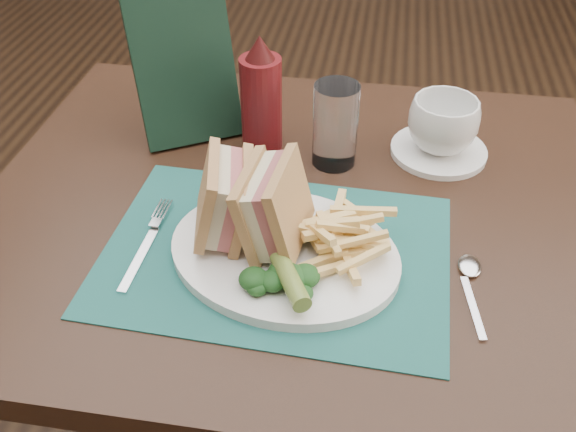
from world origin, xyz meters
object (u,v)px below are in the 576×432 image
object	(u,v)px
table_main	(293,365)
sandwich_half_a	(207,198)
sandwich_half_b	(258,203)
saucer	(438,151)
drinking_glass	(335,125)
coffee_cup	(443,125)
plate	(284,253)
check_presenter	(184,62)
placemat	(276,253)
ketchup_bottle	(261,94)

from	to	relation	value
table_main	sandwich_half_a	xyz separation A→B (m)	(-0.10, -0.10, 0.45)
sandwich_half_b	saucer	bearing A→B (deg)	53.60
drinking_glass	coffee_cup	bearing A→B (deg)	16.48
plate	check_presenter	world-z (taller)	check_presenter
sandwich_half_b	check_presenter	size ratio (longest dim) A/B	0.46
coffee_cup	check_presenter	distance (m)	0.41
placemat	saucer	bearing A→B (deg)	51.67
table_main	plate	size ratio (longest dim) A/B	3.00
placemat	sandwich_half_b	bearing A→B (deg)	161.22
sandwich_half_a	saucer	size ratio (longest dim) A/B	0.74
placemat	check_presenter	bearing A→B (deg)	124.77
ketchup_bottle	check_presenter	size ratio (longest dim) A/B	0.73
plate	sandwich_half_a	bearing A→B (deg)	-175.41
coffee_cup	ketchup_bottle	bearing A→B (deg)	-175.72
coffee_cup	saucer	bearing A→B (deg)	180.00
plate	sandwich_half_a	distance (m)	0.12
table_main	drinking_glass	xyz separation A→B (m)	(0.04, 0.11, 0.44)
placemat	coffee_cup	bearing A→B (deg)	51.67
sandwich_half_a	saucer	world-z (taller)	sandwich_half_a
table_main	ketchup_bottle	bearing A→B (deg)	118.01
plate	drinking_glass	size ratio (longest dim) A/B	2.31
drinking_glass	check_presenter	distance (m)	0.25
placemat	coffee_cup	size ratio (longest dim) A/B	4.15
saucer	drinking_glass	xyz separation A→B (m)	(-0.16, -0.05, 0.06)
plate	check_presenter	bearing A→B (deg)	140.31
placemat	sandwich_half_a	xyz separation A→B (m)	(-0.09, 0.01, 0.07)
table_main	sandwich_half_a	bearing A→B (deg)	-133.25
drinking_glass	ketchup_bottle	xyz separation A→B (m)	(-0.12, 0.03, 0.03)
table_main	check_presenter	world-z (taller)	check_presenter
plate	sandwich_half_a	xyz separation A→B (m)	(-0.10, 0.02, 0.06)
sandwich_half_a	placemat	bearing A→B (deg)	-18.92
saucer	check_presenter	bearing A→B (deg)	179.53
ketchup_bottle	placemat	bearing A→B (deg)	-75.47
sandwich_half_b	saucer	world-z (taller)	sandwich_half_b
sandwich_half_b	ketchup_bottle	world-z (taller)	ketchup_bottle
sandwich_half_a	check_presenter	world-z (taller)	check_presenter
table_main	coffee_cup	world-z (taller)	coffee_cup
sandwich_half_b	sandwich_half_a	bearing A→B (deg)	-176.38
coffee_cup	ketchup_bottle	distance (m)	0.28
table_main	drinking_glass	size ratio (longest dim) A/B	6.92
drinking_glass	table_main	bearing A→B (deg)	-111.92
sandwich_half_a	check_presenter	distance (m)	0.29
saucer	coffee_cup	size ratio (longest dim) A/B	1.40
table_main	ketchup_bottle	world-z (taller)	ketchup_bottle
table_main	coffee_cup	xyz separation A→B (m)	(0.21, 0.16, 0.43)
plate	table_main	bearing A→B (deg)	106.70
saucer	drinking_glass	distance (m)	0.18
table_main	plate	distance (m)	0.40
placemat	coffee_cup	distance (m)	0.35
sandwich_half_a	sandwich_half_b	distance (m)	0.07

